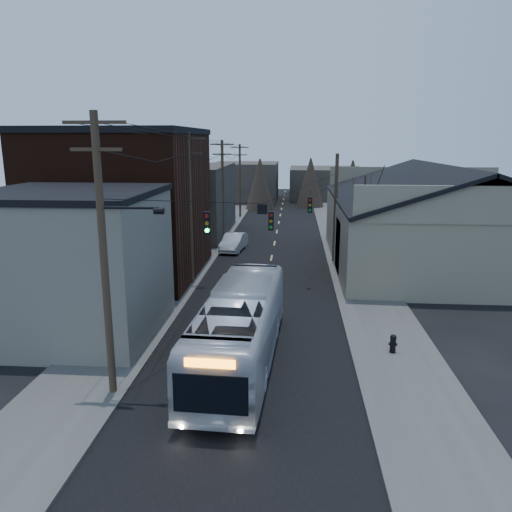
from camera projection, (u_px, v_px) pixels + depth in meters
The scene contains 15 objects.
ground at pixel (233, 446), 15.89m from camera, with size 160.00×160.00×0.00m, color black.
road_surface at pixel (274, 248), 45.01m from camera, with size 9.00×110.00×0.02m, color black.
sidewalk_left at pixel (203, 246), 45.49m from camera, with size 4.00×110.00×0.12m, color #474744.
sidewalk_right at pixel (346, 248), 44.51m from camera, with size 4.00×110.00×0.12m, color #474744.
building_clapboard at pixel (73, 265), 24.51m from camera, with size 8.00×8.00×7.00m, color #6E675C.
building_brick at pixel (126, 206), 34.92m from camera, with size 10.00×12.00×10.00m, color black.
building_left_far at pixel (183, 200), 50.76m from camera, with size 9.00×14.00×7.00m, color #352F2A.
warehouse at pixel (439, 230), 38.56m from camera, with size 16.16×20.60×7.73m.
building_far_left at pixel (245, 182), 78.76m from camera, with size 10.00×12.00×6.00m, color #352F2A.
building_far_right at pixel (326, 183), 82.74m from camera, with size 12.00×14.00×5.00m, color #352F2A.
bare_tree at pixel (363, 229), 33.99m from camera, with size 0.40×0.40×7.20m, color black.
utility_lines at pixel (231, 200), 38.43m from camera, with size 11.24×45.28×10.50m.
bus at pixel (240, 328), 21.37m from camera, with size 2.80×11.96×3.33m, color silver.
parked_car at pixel (234, 242), 43.65m from camera, with size 1.61×4.63×1.52m, color #AFB3B8.
fire_hydrant at pixel (393, 343), 22.53m from camera, with size 0.41×0.29×0.85m.
Camera 1 is at (1.83, -13.99, 9.53)m, focal length 35.00 mm.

